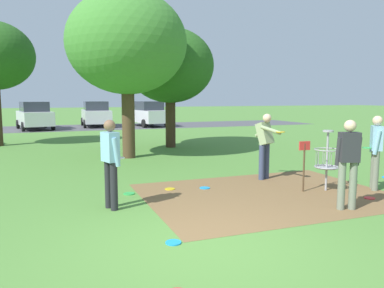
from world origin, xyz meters
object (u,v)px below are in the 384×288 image
(tree_mid_left, at_px, (127,44))
(player_foreground_watching, at_px, (376,148))
(parked_car_center_left, at_px, (96,114))
(frisbee_scattered_a, at_px, (369,198))
(frisbee_near_basket, at_px, (170,189))
(player_waiting_left, at_px, (265,142))
(tree_mid_center, at_px, (170,66))
(frisbee_by_tee, at_px, (173,243))
(frisbee_scattered_b, at_px, (205,188))
(player_throwing, at_px, (111,159))
(frisbee_far_left, at_px, (129,194))
(player_waiting_right, at_px, (348,159))
(parked_car_center_right, at_px, (148,114))
(disc_golf_basket, at_px, (325,158))
(parked_car_leftmost, at_px, (35,116))

(tree_mid_left, bearing_deg, player_foreground_watching, -56.94)
(tree_mid_left, bearing_deg, parked_car_center_left, 87.49)
(frisbee_scattered_a, bearing_deg, player_foreground_watching, 39.31)
(player_foreground_watching, xyz_separation_m, frisbee_near_basket, (-4.42, 1.68, -0.96))
(frisbee_scattered_a, bearing_deg, player_waiting_left, 113.47)
(tree_mid_left, bearing_deg, frisbee_near_basket, -90.70)
(tree_mid_center, bearing_deg, frisbee_by_tee, -107.34)
(player_foreground_watching, height_order, frisbee_scattered_a, player_foreground_watching)
(player_waiting_left, xyz_separation_m, frisbee_scattered_b, (-1.84, -0.39, -0.98))
(player_foreground_watching, relative_size, player_throwing, 1.00)
(player_foreground_watching, xyz_separation_m, frisbee_far_left, (-5.39, 1.59, -0.96))
(player_waiting_right, bearing_deg, parked_car_center_right, 85.49)
(frisbee_near_basket, xyz_separation_m, parked_car_center_left, (0.74, 20.40, 0.91))
(frisbee_by_tee, bearing_deg, frisbee_near_basket, 73.48)
(player_waiting_right, xyz_separation_m, frisbee_scattered_b, (-1.87, 2.51, -0.96))
(tree_mid_center, bearing_deg, frisbee_near_basket, -107.69)
(frisbee_scattered_b, relative_size, parked_car_center_left, 0.06)
(frisbee_scattered_a, bearing_deg, frisbee_scattered_b, 144.60)
(disc_golf_basket, bearing_deg, parked_car_leftmost, 107.94)
(frisbee_by_tee, relative_size, tree_mid_center, 0.05)
(parked_car_leftmost, bearing_deg, player_waiting_left, -72.38)
(parked_car_leftmost, bearing_deg, disc_golf_basket, -72.06)
(parked_car_center_left, bearing_deg, frisbee_scattered_b, -89.83)
(frisbee_scattered_b, relative_size, parked_car_center_right, 0.06)
(frisbee_by_tee, xyz_separation_m, frisbee_far_left, (-0.04, 3.07, 0.00))
(frisbee_near_basket, xyz_separation_m, frisbee_scattered_a, (3.71, -2.26, 0.00))
(tree_mid_center, height_order, parked_car_center_right, tree_mid_center)
(player_waiting_left, distance_m, frisbee_far_left, 3.76)
(player_throwing, bearing_deg, player_waiting_right, -21.26)
(tree_mid_left, bearing_deg, player_throwing, -104.39)
(tree_mid_center, bearing_deg, frisbee_scattered_b, -101.52)
(player_waiting_right, bearing_deg, frisbee_scattered_b, 126.67)
(player_throwing, relative_size, frisbee_near_basket, 7.15)
(player_waiting_right, relative_size, tree_mid_left, 0.30)
(frisbee_near_basket, xyz_separation_m, frisbee_far_left, (-0.97, -0.09, 0.00))
(frisbee_scattered_b, bearing_deg, frisbee_scattered_a, -35.40)
(frisbee_near_basket, bearing_deg, player_waiting_right, -45.38)
(player_throwing, height_order, frisbee_scattered_b, player_throwing)
(parked_car_center_left, bearing_deg, disc_golf_basket, -83.38)
(player_waiting_right, xyz_separation_m, tree_mid_left, (-2.61, 7.73, 2.99))
(player_waiting_right, height_order, frisbee_far_left, player_waiting_right)
(player_throwing, height_order, frisbee_near_basket, player_throwing)
(player_waiting_right, distance_m, frisbee_far_left, 4.59)
(frisbee_far_left, height_order, parked_car_center_right, parked_car_center_right)
(frisbee_by_tee, relative_size, parked_car_center_right, 0.05)
(disc_golf_basket, bearing_deg, parked_car_center_right, 86.82)
(disc_golf_basket, bearing_deg, frisbee_far_left, 163.44)
(player_waiting_right, bearing_deg, disc_golf_basket, 66.49)
(player_waiting_right, distance_m, tree_mid_left, 8.69)
(player_foreground_watching, distance_m, player_waiting_right, 2.03)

